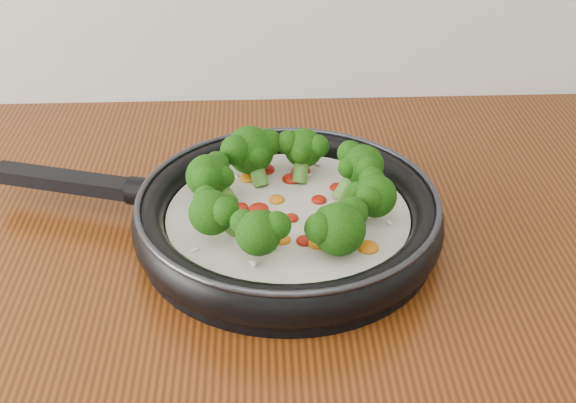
{
  "coord_description": "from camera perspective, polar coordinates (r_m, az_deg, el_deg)",
  "views": [
    {
      "loc": [
        0.1,
        0.44,
        1.38
      ],
      "look_at": [
        0.13,
        1.12,
        0.95
      ],
      "focal_mm": 46.2,
      "sensor_mm": 36.0,
      "label": 1
    }
  ],
  "objects": [
    {
      "name": "skillet",
      "position": [
        0.81,
        -0.22,
        -0.85
      ],
      "size": [
        0.56,
        0.42,
        0.1
      ],
      "color": "black",
      "rests_on": "counter"
    }
  ]
}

